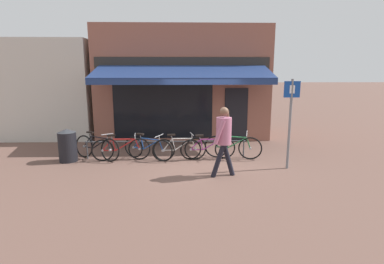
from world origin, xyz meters
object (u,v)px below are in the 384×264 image
litter_bin (68,145)px  bicycle_blue (148,148)px  pedestrian_adult (224,134)px  parking_sign (290,115)px  bicycle_green (233,147)px  bicycle_silver (179,149)px  bicycle_red (121,149)px  bicycle_black (97,147)px  bicycle_purple (208,148)px

litter_bin → bicycle_blue: bearing=3.3°
bicycle_blue → pedestrian_adult: 2.79m
bicycle_blue → parking_sign: bearing=10.4°
bicycle_green → parking_sign: 2.07m
bicycle_green → bicycle_silver: bearing=-162.1°
bicycle_red → pedestrian_adult: pedestrian_adult is taller
bicycle_green → pedestrian_adult: size_ratio=0.97×
bicycle_black → bicycle_purple: (3.48, -0.11, -0.03)m
bicycle_purple → bicycle_green: bicycle_green is taller
bicycle_black → bicycle_blue: size_ratio=1.02×
bicycle_silver → bicycle_purple: 0.89m
bicycle_black → bicycle_red: size_ratio=0.91×
bicycle_silver → bicycle_green: 1.68m
bicycle_purple → parking_sign: 2.67m
bicycle_red → litter_bin: size_ratio=1.77×
bicycle_blue → bicycle_silver: 1.00m
bicycle_silver → bicycle_purple: bearing=-2.9°
bicycle_silver → bicycle_blue: bearing=162.0°
bicycle_silver → litter_bin: bearing=170.3°
bicycle_purple → pedestrian_adult: (0.28, -1.57, 0.76)m
bicycle_red → pedestrian_adult: (2.97, -1.52, 0.75)m
parking_sign → bicycle_silver: bearing=164.2°
bicycle_red → parking_sign: parking_sign is taller
bicycle_blue → parking_sign: size_ratio=0.64×
bicycle_black → parking_sign: (5.67, -1.08, 1.15)m
bicycle_silver → bicycle_green: size_ratio=0.94×
bicycle_black → parking_sign: parking_sign is taller
bicycle_blue → pedestrian_adult: size_ratio=0.87×
bicycle_blue → bicycle_black: bearing=-157.8°
pedestrian_adult → litter_bin: size_ratio=1.82×
bicycle_red → bicycle_silver: (1.81, -0.06, 0.01)m
bicycle_purple → litter_bin: size_ratio=1.73×
bicycle_silver → bicycle_green: bearing=-5.0°
bicycle_purple → bicycle_green: (0.79, 0.03, 0.03)m
bicycle_blue → litter_bin: (-2.42, -0.14, 0.14)m
parking_sign → pedestrian_adult: bearing=-162.8°
bicycle_green → parking_sign: bearing=-22.3°
bicycle_blue → bicycle_purple: 1.88m
parking_sign → litter_bin: bearing=172.3°
bicycle_silver → bicycle_black: bearing=165.9°
bicycle_blue → bicycle_purple: bearing=23.1°
pedestrian_adult → bicycle_purple: bearing=109.5°
bicycle_red → parking_sign: size_ratio=0.71×
bicycle_red → parking_sign: 5.10m
litter_bin → parking_sign: bearing=-7.7°
parking_sign → bicycle_purple: bearing=156.0°
litter_bin → bicycle_purple: bearing=1.3°
bicycle_black → bicycle_silver: (2.59, -0.21, -0.01)m
bicycle_purple → litter_bin: 4.30m
bicycle_green → parking_sign: parking_sign is taller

